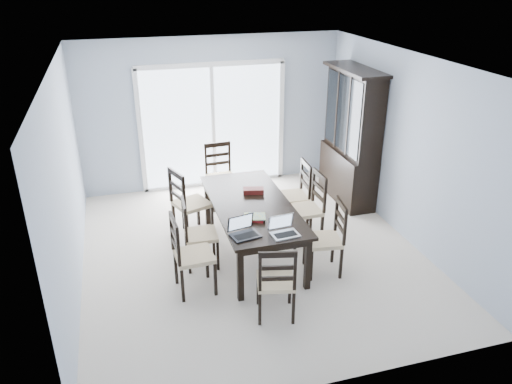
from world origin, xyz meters
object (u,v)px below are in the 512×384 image
chair_left_far (185,196)px  chair_right_far (298,187)px  cell_phone (283,235)px  game_box (253,191)px  laptop_dark (246,232)px  laptop_silver (285,231)px  chair_right_near (331,230)px  chair_left_mid (193,227)px  hot_tub (157,144)px  chair_end_near (276,276)px  china_hutch (351,138)px  chair_left_near (185,247)px  chair_end_far (220,168)px  chair_right_mid (311,200)px  dining_table (252,209)px

chair_left_far → chair_right_far: size_ratio=1.04×
cell_phone → chair_right_far: bearing=48.8°
chair_right_far → game_box: bearing=113.8°
laptop_dark → laptop_silver: size_ratio=1.09×
chair_right_near → chair_left_mid: bearing=78.0°
chair_right_far → hot_tub: (-1.80, 2.98, -0.15)m
chair_end_near → game_box: chair_end_near is taller
cell_phone → china_hutch: bearing=34.3°
chair_left_mid → chair_left_near: bearing=-15.7°
chair_end_far → chair_right_far: bearing=128.8°
chair_right_mid → hot_tub: size_ratio=0.62×
chair_left_mid → laptop_silver: (0.95, -0.83, 0.23)m
laptop_dark → hot_tub: bearing=86.2°
chair_left_mid → laptop_dark: size_ratio=2.95×
chair_right_near → hot_tub: chair_right_near is taller
dining_table → chair_right_far: size_ratio=1.90×
chair_left_mid → hot_tub: chair_left_mid is taller
chair_left_near → chair_end_near: size_ratio=1.07×
chair_left_near → chair_right_mid: chair_right_mid is taller
chair_right_near → laptop_silver: bearing=115.7°
chair_left_near → chair_right_near: chair_left_near is taller
chair_left_near → chair_right_mid: (1.89, 0.77, 0.01)m
dining_table → china_hutch: bearing=31.7°
chair_left_far → game_box: size_ratio=4.28×
game_box → chair_right_far: bearing=21.0°
dining_table → cell_phone: size_ratio=21.83×
chair_left_far → cell_phone: (0.90, -1.64, 0.12)m
chair_right_near → chair_right_far: 1.32m
laptop_dark → chair_right_near: bearing=-6.0°
dining_table → chair_end_near: size_ratio=2.02×
laptop_dark → game_box: (0.42, 1.14, -0.02)m
cell_phone → game_box: 1.25m
chair_right_far → hot_tub: size_ratio=0.60×
chair_left_mid → chair_left_far: size_ratio=0.90×
chair_left_near → cell_phone: 1.16m
dining_table → chair_left_mid: (-0.81, -0.10, -0.10)m
cell_phone → hot_tub: bearing=88.2°
chair_left_near → cell_phone: bearing=72.0°
chair_left_near → hot_tub: bearing=175.4°
dining_table → laptop_dark: laptop_dark is taller
china_hutch → chair_end_near: china_hutch is taller
china_hutch → laptop_silver: size_ratio=6.53×
chair_left_mid → cell_phone: (0.92, -0.84, 0.18)m
chair_left_near → chair_end_far: bearing=155.0°
chair_right_near → laptop_dark: size_ratio=3.06×
chair_left_mid → game_box: (0.92, 0.41, 0.21)m
chair_left_near → laptop_silver: bearing=72.6°
chair_right_near → laptop_dark: bearing=104.0°
chair_right_far → chair_end_near: 2.30m
chair_end_far → hot_tub: (-0.83, 1.92, -0.16)m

